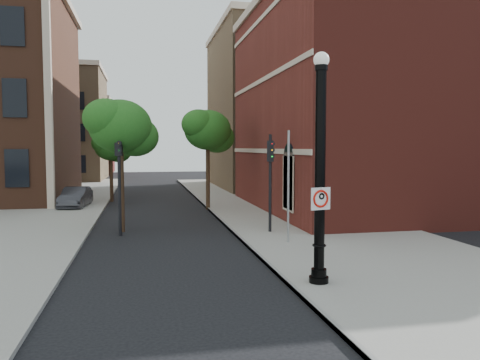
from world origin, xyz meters
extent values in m
plane|color=black|center=(0.00, 0.00, 0.00)|extent=(120.00, 120.00, 0.00)
cube|color=gray|center=(6.00, 10.00, 0.06)|extent=(8.00, 60.00, 0.12)
cube|color=gray|center=(-9.00, 18.00, 0.06)|extent=(10.00, 50.00, 0.12)
cube|color=gray|center=(2.05, 10.00, 0.07)|extent=(0.10, 60.00, 0.14)
cube|color=maroon|center=(16.00, 14.00, 6.00)|extent=(22.00, 16.00, 12.00)
cube|color=beige|center=(16.00, 14.00, 12.25)|extent=(22.30, 16.30, 0.50)
cube|color=black|center=(4.96, 9.00, 2.00)|extent=(0.08, 1.40, 2.40)
cube|color=beige|center=(4.97, 14.00, 3.50)|extent=(0.06, 16.00, 0.25)
cube|color=beige|center=(4.97, 14.00, 7.50)|extent=(0.06, 16.00, 0.25)
cube|color=beige|center=(4.97, 14.00, 11.00)|extent=(0.06, 16.00, 0.25)
cube|color=beige|center=(-7.00, 17.00, 7.00)|extent=(0.40, 0.40, 14.00)
cube|color=#856848|center=(-12.00, 44.00, 6.00)|extent=(12.00, 12.00, 12.00)
cube|color=maroon|center=(-12.00, 58.00, 5.00)|extent=(12.00, 12.00, 10.00)
cube|color=#856848|center=(16.00, 30.00, 7.00)|extent=(22.00, 14.00, 14.00)
cylinder|color=black|center=(2.80, -0.41, 0.14)|extent=(0.52, 0.52, 0.28)
cylinder|color=black|center=(2.80, -0.41, 0.37)|extent=(0.41, 0.41, 0.23)
cylinder|color=black|center=(2.80, -0.41, 2.97)|extent=(0.28, 0.28, 5.38)
torus|color=black|center=(2.80, -0.41, 1.11)|extent=(0.37, 0.37, 0.06)
cylinder|color=black|center=(2.80, -0.41, 5.74)|extent=(0.33, 0.33, 0.14)
sphere|color=silver|center=(2.80, -0.41, 5.94)|extent=(0.41, 0.41, 0.41)
cube|color=white|center=(2.77, -0.57, 2.37)|extent=(0.57, 0.15, 0.58)
cube|color=black|center=(2.77, -0.57, 2.64)|extent=(0.57, 0.13, 0.05)
cube|color=black|center=(2.77, -0.57, 2.10)|extent=(0.57, 0.13, 0.05)
cube|color=black|center=(2.51, -0.62, 2.37)|extent=(0.05, 0.02, 0.58)
cube|color=black|center=(3.03, -0.51, 2.37)|extent=(0.05, 0.02, 0.58)
torus|color=red|center=(2.77, -0.57, 2.37)|extent=(0.47, 0.16, 0.47)
cube|color=red|center=(2.77, -0.57, 2.37)|extent=(0.32, 0.08, 0.33)
cube|color=black|center=(2.72, -0.58, 2.37)|extent=(0.05, 0.02, 0.27)
torus|color=black|center=(2.79, -0.56, 2.43)|extent=(0.19, 0.09, 0.18)
cylinder|color=black|center=(2.77, -0.57, 2.63)|extent=(0.03, 0.03, 0.03)
imported|color=#333339|center=(-5.76, 17.87, 0.64)|extent=(1.69, 4.01, 1.29)
cylinder|color=black|center=(-2.69, 8.10, 2.29)|extent=(0.13, 0.13, 4.58)
cube|color=black|center=(-2.69, 8.10, 3.82)|extent=(0.33, 0.31, 0.95)
sphere|color=#E50505|center=(-2.66, 7.95, 4.15)|extent=(0.17, 0.17, 0.17)
sphere|color=#FF8C00|center=(-2.66, 7.95, 3.86)|extent=(0.17, 0.17, 0.17)
sphere|color=#00E519|center=(-2.66, 7.95, 3.58)|extent=(0.17, 0.17, 0.17)
cylinder|color=black|center=(3.55, 7.13, 2.12)|extent=(0.12, 0.12, 4.24)
cube|color=black|center=(3.55, 7.13, 3.54)|extent=(0.33, 0.32, 0.88)
sphere|color=#E50505|center=(3.60, 7.00, 3.85)|extent=(0.16, 0.16, 0.16)
sphere|color=#FF8C00|center=(3.60, 7.00, 3.58)|extent=(0.16, 0.16, 0.16)
sphere|color=#00E519|center=(3.60, 7.00, 3.32)|extent=(0.16, 0.16, 0.16)
cylinder|color=#999999|center=(3.61, 4.80, 2.16)|extent=(0.09, 0.09, 4.33)
cylinder|color=#321E14|center=(-2.65, 9.01, 2.15)|extent=(0.24, 0.24, 4.30)
ellipsoid|color=#164E15|center=(-2.65, 9.01, 4.61)|extent=(2.70, 2.70, 2.30)
ellipsoid|color=#164E15|center=(-2.04, 9.50, 4.18)|extent=(2.09, 2.09, 1.78)
ellipsoid|color=#164E15|center=(-3.20, 8.64, 4.92)|extent=(1.97, 1.97, 1.67)
cylinder|color=#321E14|center=(-3.83, 20.93, 1.74)|extent=(0.24, 0.24, 3.49)
ellipsoid|color=#164E15|center=(-3.83, 20.93, 3.74)|extent=(2.19, 2.19, 1.86)
ellipsoid|color=#164E15|center=(-3.33, 21.33, 3.39)|extent=(1.69, 1.69, 1.44)
ellipsoid|color=#164E15|center=(-4.27, 20.63, 3.98)|extent=(1.59, 1.59, 1.35)
cylinder|color=#321E14|center=(2.05, 15.51, 2.20)|extent=(0.24, 0.24, 4.40)
ellipsoid|color=#164E15|center=(2.05, 15.51, 4.72)|extent=(2.77, 2.77, 2.35)
ellipsoid|color=#164E15|center=(2.68, 16.02, 4.28)|extent=(2.14, 2.14, 1.82)
ellipsoid|color=#164E15|center=(1.48, 15.14, 5.03)|extent=(2.01, 2.01, 1.71)
camera|label=1|loc=(-1.73, -11.90, 3.70)|focal=35.00mm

